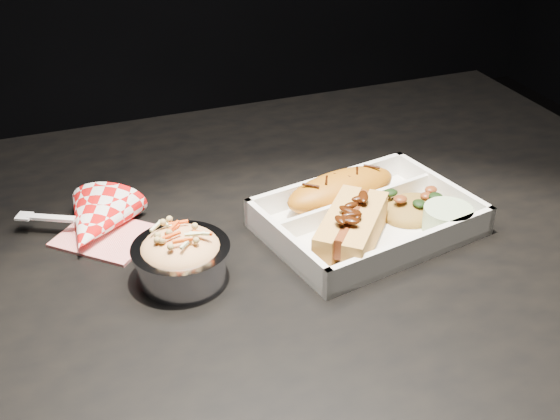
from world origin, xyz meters
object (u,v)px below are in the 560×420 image
at_px(foil_coleslaw_cup, 181,256).
at_px(fried_pastry, 341,190).
at_px(napkin_fork, 95,224).
at_px(hotdog, 352,226).
at_px(food_tray, 367,222).
at_px(dining_table, 255,292).

bearing_deg(foil_coleslaw_cup, fried_pastry, 17.99).
bearing_deg(napkin_fork, hotdog, 0.95).
bearing_deg(napkin_fork, fried_pastry, 18.23).
height_order(hotdog, foil_coleslaw_cup, foil_coleslaw_cup).
xyz_separation_m(hotdog, foil_coleslaw_cup, (-0.20, 0.01, -0.00)).
bearing_deg(napkin_fork, food_tray, 9.33).
bearing_deg(food_tray, foil_coleslaw_cup, 174.00).
xyz_separation_m(fried_pastry, napkin_fork, (-0.31, 0.05, -0.01)).
height_order(dining_table, fried_pastry, fried_pastry).
relative_size(foil_coleslaw_cup, napkin_fork, 0.63).
relative_size(fried_pastry, foil_coleslaw_cup, 1.47).
bearing_deg(foil_coleslaw_cup, food_tray, 4.84).
height_order(dining_table, foil_coleslaw_cup, foil_coleslaw_cup).
bearing_deg(fried_pastry, napkin_fork, 170.44).
distance_m(hotdog, napkin_fork, 0.31).
bearing_deg(hotdog, foil_coleslaw_cup, 126.52).
relative_size(dining_table, hotdog, 8.69).
bearing_deg(dining_table, hotdog, -37.56).
distance_m(dining_table, hotdog, 0.17).
height_order(foil_coleslaw_cup, napkin_fork, foil_coleslaw_cup).
relative_size(dining_table, food_tray, 4.29).
relative_size(food_tray, hotdog, 2.02).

